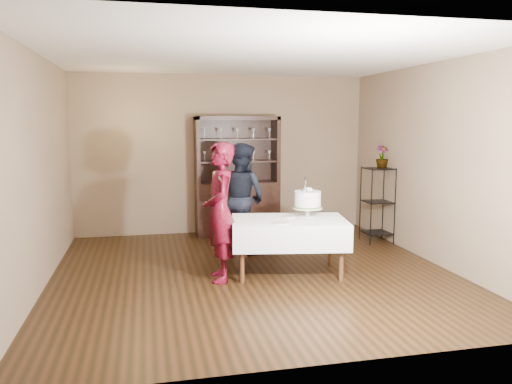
% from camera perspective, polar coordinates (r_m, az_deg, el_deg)
% --- Properties ---
extents(floor, '(5.00, 5.00, 0.00)m').
position_cam_1_polar(floor, '(6.46, -0.29, -9.20)').
color(floor, black).
rests_on(floor, ground).
extents(ceiling, '(5.00, 5.00, 0.00)m').
position_cam_1_polar(ceiling, '(6.21, -0.31, 15.31)').
color(ceiling, white).
rests_on(ceiling, back_wall).
extents(back_wall, '(5.00, 0.02, 2.70)m').
position_cam_1_polar(back_wall, '(8.64, -3.81, 4.31)').
color(back_wall, brown).
rests_on(back_wall, floor).
extents(wall_left, '(0.02, 5.00, 2.70)m').
position_cam_1_polar(wall_left, '(6.17, -23.65, 2.11)').
color(wall_left, brown).
rests_on(wall_left, floor).
extents(wall_right, '(0.02, 5.00, 2.70)m').
position_cam_1_polar(wall_right, '(7.15, 19.72, 3.05)').
color(wall_right, brown).
rests_on(wall_right, floor).
extents(china_hutch, '(1.40, 0.48, 2.00)m').
position_cam_1_polar(china_hutch, '(8.51, -2.18, -0.39)').
color(china_hutch, black).
rests_on(china_hutch, floor).
extents(plant_etagere, '(0.42, 0.42, 1.20)m').
position_cam_1_polar(plant_etagere, '(8.17, 13.70, -1.07)').
color(plant_etagere, black).
rests_on(plant_etagere, floor).
extents(cake_table, '(1.54, 1.10, 0.71)m').
position_cam_1_polar(cake_table, '(6.29, 3.79, -4.61)').
color(cake_table, silver).
rests_on(cake_table, floor).
extents(woman, '(0.42, 0.62, 1.68)m').
position_cam_1_polar(woman, '(6.00, -4.12, -2.29)').
color(woman, '#32040F').
rests_on(woman, floor).
extents(man, '(0.97, 0.99, 1.61)m').
position_cam_1_polar(man, '(7.33, -1.69, -0.65)').
color(man, black).
rests_on(man, floor).
extents(cake, '(0.38, 0.38, 0.52)m').
position_cam_1_polar(cake, '(6.41, 5.91, -0.99)').
color(cake, beige).
rests_on(cake, cake_table).
extents(plate_near, '(0.28, 0.28, 0.01)m').
position_cam_1_polar(plate_near, '(5.98, 2.87, -3.57)').
color(plate_near, beige).
rests_on(plate_near, cake_table).
extents(plate_far, '(0.20, 0.20, 0.01)m').
position_cam_1_polar(plate_far, '(6.37, 3.74, -2.84)').
color(plate_far, beige).
rests_on(plate_far, cake_table).
extents(potted_plant, '(0.21, 0.21, 0.35)m').
position_cam_1_polar(potted_plant, '(8.08, 14.22, 3.91)').
color(potted_plant, '#4D7537').
rests_on(potted_plant, plant_etagere).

